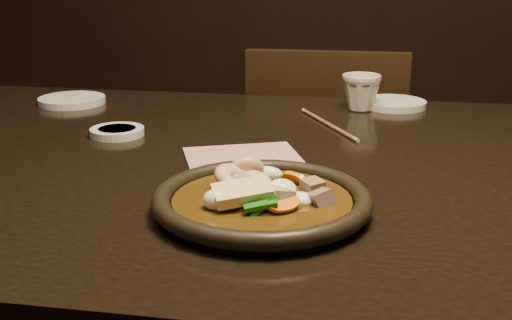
% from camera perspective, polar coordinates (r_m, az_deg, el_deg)
% --- Properties ---
extents(table, '(1.60, 0.90, 0.75)m').
position_cam_1_polar(table, '(0.99, -0.91, -4.04)').
color(table, black).
rests_on(table, floor).
extents(chair, '(0.40, 0.40, 0.83)m').
position_cam_1_polar(chair, '(1.69, 6.13, -2.72)').
color(chair, black).
rests_on(chair, floor).
extents(plate, '(0.26, 0.26, 0.03)m').
position_cam_1_polar(plate, '(0.76, 0.54, -3.72)').
color(plate, black).
rests_on(plate, table).
extents(stirfry, '(0.15, 0.14, 0.06)m').
position_cam_1_polar(stirfry, '(0.76, 0.48, -3.13)').
color(stirfry, '#38240A').
rests_on(stirfry, plate).
extents(soy_dish, '(0.09, 0.09, 0.01)m').
position_cam_1_polar(soy_dish, '(1.10, -12.24, 2.47)').
color(soy_dish, silver).
rests_on(soy_dish, table).
extents(saucer_left, '(0.13, 0.13, 0.01)m').
position_cam_1_polar(saucer_left, '(1.37, -16.04, 5.12)').
color(saucer_left, silver).
rests_on(saucer_left, table).
extents(saucer_right, '(0.13, 0.13, 0.01)m').
position_cam_1_polar(saucer_right, '(1.32, 12.14, 4.93)').
color(saucer_right, silver).
rests_on(saucer_right, table).
extents(tea_cup, '(0.08, 0.08, 0.08)m').
position_cam_1_polar(tea_cup, '(1.27, 9.32, 6.06)').
color(tea_cup, beige).
rests_on(tea_cup, table).
extents(chopsticks, '(0.12, 0.20, 0.01)m').
position_cam_1_polar(chopsticks, '(1.15, 6.43, 3.19)').
color(chopsticks, tan).
rests_on(chopsticks, table).
extents(napkin, '(0.22, 0.22, 0.00)m').
position_cam_1_polar(napkin, '(0.94, -0.96, -0.15)').
color(napkin, '#B3756E').
rests_on(napkin, table).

